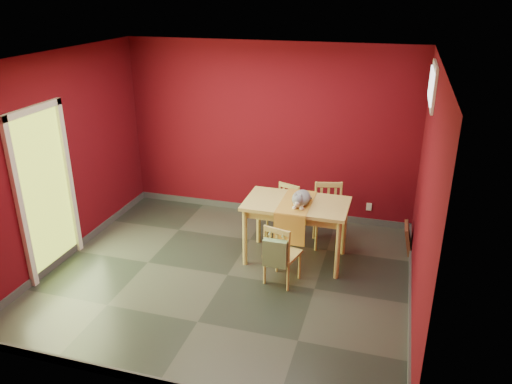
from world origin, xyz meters
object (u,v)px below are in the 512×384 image
(cat, at_px, (301,196))
(picture_frame, at_px, (408,238))
(chair_far_left, at_px, (284,212))
(tote_bag, at_px, (275,253))
(dining_table, at_px, (296,209))
(chair_far_right, at_px, (328,214))
(chair_near, at_px, (281,253))

(cat, xyz_separation_m, picture_frame, (1.38, 0.71, -0.76))
(picture_frame, bearing_deg, chair_far_left, -177.44)
(tote_bag, xyz_separation_m, picture_frame, (1.53, 1.48, -0.32))
(dining_table, relative_size, cat, 2.82)
(chair_far_right, relative_size, tote_bag, 2.17)
(chair_near, bearing_deg, cat, 78.64)
(chair_far_right, distance_m, picture_frame, 1.14)
(dining_table, height_order, chair_far_right, chair_far_right)
(chair_far_right, xyz_separation_m, cat, (-0.28, -0.61, 0.50))
(tote_bag, bearing_deg, chair_far_left, 98.74)
(chair_near, distance_m, tote_bag, 0.23)
(chair_far_left, distance_m, picture_frame, 1.76)
(chair_far_left, height_order, chair_far_right, chair_far_right)
(chair_far_right, distance_m, chair_near, 1.25)
(chair_far_left, bearing_deg, dining_table, -63.36)
(chair_near, distance_m, cat, 0.80)
(chair_near, xyz_separation_m, tote_bag, (-0.03, -0.20, 0.10))
(chair_near, height_order, tote_bag, chair_near)
(dining_table, bearing_deg, chair_far_right, 58.47)
(chair_far_right, height_order, chair_near, chair_far_right)
(dining_table, bearing_deg, picture_frame, 24.48)
(chair_near, bearing_deg, chair_far_right, 71.53)
(chair_near, bearing_deg, picture_frame, 40.45)
(chair_far_right, bearing_deg, cat, -114.61)
(chair_far_left, height_order, chair_near, chair_near)
(dining_table, xyz_separation_m, chair_far_left, (-0.29, 0.58, -0.33))
(tote_bag, bearing_deg, chair_near, 81.55)
(tote_bag, distance_m, cat, 0.90)
(tote_bag, height_order, picture_frame, tote_bag)
(chair_near, height_order, picture_frame, chair_near)
(chair_far_left, bearing_deg, picture_frame, 2.56)
(chair_near, height_order, cat, cat)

